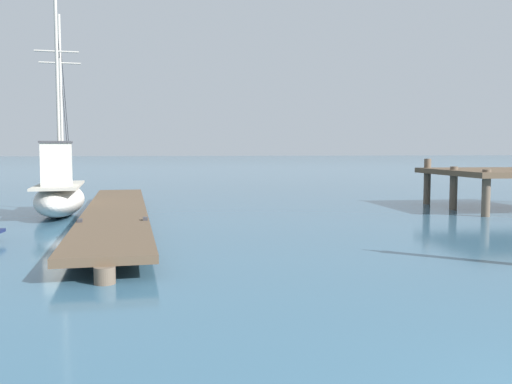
{
  "coord_description": "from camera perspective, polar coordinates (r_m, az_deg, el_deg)",
  "views": [
    {
      "loc": [
        -4.18,
        -2.74,
        2.25
      ],
      "look_at": [
        -2.08,
        8.08,
        1.4
      ],
      "focal_mm": 38.69,
      "sensor_mm": 36.0,
      "label": 1
    }
  ],
  "objects": [
    {
      "name": "floating_dock",
      "position": [
        17.55,
        -14.26,
        -1.9
      ],
      "size": [
        2.32,
        16.36,
        0.53
      ],
      "color": "brown",
      "rests_on": "ground"
    },
    {
      "name": "pier_platform",
      "position": [
        23.01,
        24.62,
        1.73
      ],
      "size": [
        5.37,
        5.4,
        1.94
      ],
      "color": "brown",
      "rests_on": "ground"
    },
    {
      "name": "fishing_boat_1",
      "position": [
        19.88,
        -19.66,
        -0.04
      ],
      "size": [
        1.88,
        7.04,
        7.47
      ],
      "color": "silver",
      "rests_on": "ground"
    }
  ]
}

